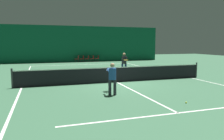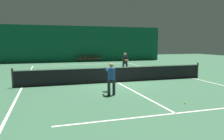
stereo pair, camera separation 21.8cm
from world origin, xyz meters
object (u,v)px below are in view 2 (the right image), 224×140
(player_near, at_px, (111,76))
(courtside_chair_1, at_px, (85,58))
(courtside_chair_3, at_px, (95,58))
(courtside_chair_2, at_px, (90,58))
(tennis_ball, at_px, (185,103))
(courtside_chair_4, at_px, (99,58))
(player_far, at_px, (125,62))
(tennis_net, at_px, (117,74))
(courtside_chair_0, at_px, (80,58))

(player_near, relative_size, courtside_chair_1, 1.79)
(player_near, xyz_separation_m, courtside_chair_3, (3.33, 18.42, -0.39))
(player_near, xyz_separation_m, courtside_chair_2, (2.67, 18.42, -0.39))
(tennis_ball, bearing_deg, courtside_chair_1, 91.03)
(courtside_chair_2, xyz_separation_m, courtside_chair_4, (1.32, 0.00, 0.00))
(player_far, height_order, courtside_chair_2, player_far)
(tennis_net, xyz_separation_m, player_near, (-1.33, -3.15, 0.37))
(courtside_chair_1, height_order, courtside_chair_4, same)
(courtside_chair_0, relative_size, courtside_chair_4, 1.00)
(courtside_chair_1, distance_m, courtside_chair_2, 0.66)
(player_near, bearing_deg, courtside_chair_3, -1.38)
(player_near, height_order, courtside_chair_1, player_near)
(courtside_chair_0, distance_m, courtside_chair_4, 2.64)
(courtside_chair_3, bearing_deg, courtside_chair_1, -90.00)
(player_far, height_order, courtside_chair_0, player_far)
(player_near, distance_m, courtside_chair_0, 18.48)
(courtside_chair_0, bearing_deg, courtside_chair_4, 90.00)
(courtside_chair_4, bearing_deg, courtside_chair_0, -90.00)
(courtside_chair_0, relative_size, courtside_chair_2, 1.00)
(tennis_net, xyz_separation_m, tennis_ball, (1.05, -5.45, -0.48))
(player_far, bearing_deg, courtside_chair_2, -164.10)
(courtside_chair_1, distance_m, courtside_chair_3, 1.32)
(player_far, height_order, courtside_chair_3, player_far)
(courtside_chair_0, bearing_deg, courtside_chair_2, 90.00)
(tennis_net, height_order, courtside_chair_2, tennis_net)
(player_near, bearing_deg, tennis_net, -14.00)
(player_far, xyz_separation_m, courtside_chair_0, (-1.72, 12.08, -0.49))
(player_near, distance_m, courtside_chair_4, 18.85)
(player_far, height_order, tennis_ball, player_far)
(tennis_net, height_order, player_near, player_near)
(courtside_chair_0, height_order, courtside_chair_4, same)
(courtside_chair_2, height_order, tennis_ball, courtside_chair_2)
(player_far, distance_m, courtside_chair_4, 12.12)
(courtside_chair_0, xyz_separation_m, courtside_chair_3, (1.98, 0.00, 0.00))
(tennis_net, height_order, tennis_ball, tennis_net)
(courtside_chair_4, relative_size, tennis_ball, 12.73)
(player_near, distance_m, courtside_chair_1, 18.54)
(player_far, bearing_deg, courtside_chair_3, -167.23)
(courtside_chair_2, relative_size, tennis_ball, 12.73)
(courtside_chair_2, height_order, courtside_chair_4, same)
(courtside_chair_0, distance_m, courtside_chair_2, 1.32)
(player_near, bearing_deg, courtside_chair_0, 4.68)
(player_near, distance_m, tennis_ball, 3.42)
(courtside_chair_3, bearing_deg, courtside_chair_4, 90.00)
(courtside_chair_0, height_order, courtside_chair_1, same)
(player_far, bearing_deg, courtside_chair_1, -160.98)
(courtside_chair_4, bearing_deg, player_far, -4.37)
(tennis_net, xyz_separation_m, player_far, (1.74, 3.20, 0.46))
(tennis_net, bearing_deg, courtside_chair_3, 82.54)
(tennis_net, height_order, courtside_chair_0, tennis_net)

